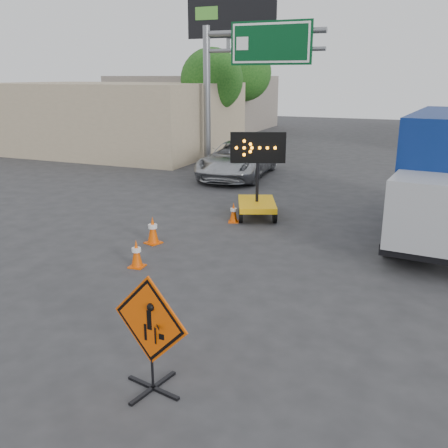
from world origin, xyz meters
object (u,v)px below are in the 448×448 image
Objects in this scene: pickup_truck at (238,159)px; box_truck at (448,182)px; construction_sign at (151,331)px; arrow_board at (257,198)px.

box_truck reaches higher than pickup_truck.
box_truck is at bearing -39.13° from pickup_truck.
arrow_board reaches higher than construction_sign.
construction_sign is at bearing -102.20° from arrow_board.
construction_sign is 10.42m from box_truck.
construction_sign is 0.32× the size of pickup_truck.
arrow_board is 5.63m from box_truck.
arrow_board is at bearing 111.63° from construction_sign.
construction_sign is at bearing -78.12° from pickup_truck.
construction_sign is 9.55m from arrow_board.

